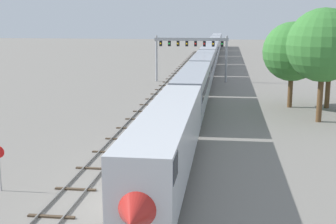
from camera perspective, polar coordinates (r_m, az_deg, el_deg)
ground_plane at (r=26.59m, az=-5.57°, el=-11.58°), size 400.00×400.00×0.00m
track_main at (r=84.50m, az=4.86°, el=4.62°), size 2.60×200.00×0.16m
track_near at (r=65.26m, az=-0.77°, el=2.55°), size 2.60×160.00×0.16m
passenger_train at (r=94.52m, az=5.17°, el=6.92°), size 3.04×153.05×4.80m
signal_gantry at (r=75.45m, az=2.91°, el=8.05°), size 12.10×0.49×7.57m
trackside_tree_left at (r=56.23m, az=19.65°, el=7.47°), size 7.29×7.29×10.63m
trackside_tree_mid at (r=48.19m, az=18.85°, el=7.89°), size 7.32×7.32×11.46m
trackside_tree_right at (r=55.42m, az=15.27°, el=7.28°), size 6.89×6.89×10.04m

